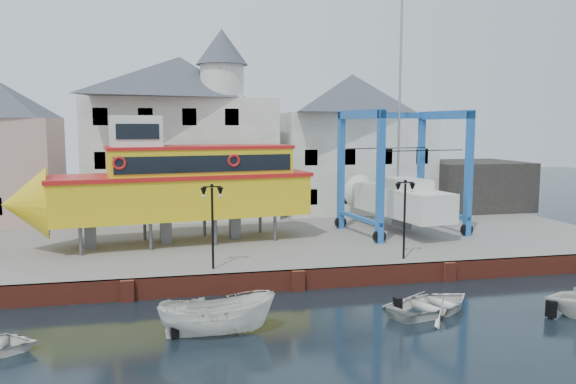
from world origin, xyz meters
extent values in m
plane|color=black|center=(0.00, 0.00, 0.00)|extent=(140.00, 140.00, 0.00)
cube|color=slate|center=(0.00, 11.00, 0.50)|extent=(44.00, 22.00, 1.00)
cube|color=maroon|center=(0.00, 0.12, 0.50)|extent=(44.00, 0.25, 1.00)
cube|color=maroon|center=(-8.00, -0.05, 0.50)|extent=(0.60, 0.36, 1.00)
cube|color=maroon|center=(0.00, -0.05, 0.50)|extent=(0.60, 0.36, 1.00)
cube|color=maroon|center=(8.00, -0.05, 0.50)|extent=(0.60, 0.36, 1.00)
cube|color=#B9B9B5|center=(-5.00, 18.50, 5.50)|extent=(14.00, 8.00, 9.00)
pyramid|color=#3A3F4A|center=(-5.00, 18.50, 11.60)|extent=(14.00, 8.00, 3.20)
cube|color=black|center=(-10.50, 14.54, 2.60)|extent=(1.00, 0.08, 1.20)
cube|color=black|center=(-7.50, 14.54, 2.60)|extent=(1.00, 0.08, 1.20)
cube|color=black|center=(-4.50, 14.54, 2.60)|extent=(1.00, 0.08, 1.20)
cube|color=black|center=(-1.50, 14.54, 2.60)|extent=(1.00, 0.08, 1.20)
cube|color=black|center=(-10.50, 14.54, 5.60)|extent=(1.00, 0.08, 1.20)
cube|color=black|center=(-7.50, 14.54, 5.60)|extent=(1.00, 0.08, 1.20)
cube|color=black|center=(-4.50, 14.54, 5.60)|extent=(1.00, 0.08, 1.20)
cube|color=black|center=(-1.50, 14.54, 5.60)|extent=(1.00, 0.08, 1.20)
cube|color=black|center=(-10.50, 14.54, 8.60)|extent=(1.00, 0.08, 1.20)
cube|color=black|center=(-7.50, 14.54, 8.60)|extent=(1.00, 0.08, 1.20)
cube|color=black|center=(-4.50, 14.54, 8.60)|extent=(1.00, 0.08, 1.20)
cube|color=black|center=(-1.50, 14.54, 8.60)|extent=(1.00, 0.08, 1.20)
cylinder|color=#B9B9B5|center=(-2.00, 16.10, 11.20)|extent=(3.20, 3.20, 2.40)
cone|color=#3A3F4A|center=(-2.00, 16.10, 13.70)|extent=(3.80, 3.80, 2.60)
cube|color=#B9B9B5|center=(9.00, 19.00, 5.00)|extent=(12.00, 8.00, 8.00)
pyramid|color=#3A3F4A|center=(9.00, 19.00, 10.60)|extent=(12.00, 8.00, 3.20)
cube|color=black|center=(4.50, 15.04, 2.60)|extent=(1.00, 0.08, 1.20)
cube|color=black|center=(7.50, 15.04, 2.60)|extent=(1.00, 0.08, 1.20)
cube|color=black|center=(10.50, 15.04, 2.60)|extent=(1.00, 0.08, 1.20)
cube|color=black|center=(13.50, 15.04, 2.60)|extent=(1.00, 0.08, 1.20)
cube|color=black|center=(4.50, 15.04, 5.60)|extent=(1.00, 0.08, 1.20)
cube|color=black|center=(7.50, 15.04, 5.60)|extent=(1.00, 0.08, 1.20)
cube|color=black|center=(10.50, 15.04, 5.60)|extent=(1.00, 0.08, 1.20)
cube|color=black|center=(13.50, 15.04, 5.60)|extent=(1.00, 0.08, 1.20)
cube|color=black|center=(19.00, 17.00, 3.00)|extent=(8.00, 7.00, 4.00)
cylinder|color=black|center=(-4.00, 1.20, 3.00)|extent=(0.12, 0.12, 4.00)
cube|color=black|center=(-4.00, 1.20, 5.05)|extent=(0.90, 0.06, 0.06)
sphere|color=black|center=(-4.00, 1.20, 5.12)|extent=(0.16, 0.16, 0.16)
cone|color=black|center=(-4.40, 1.20, 4.78)|extent=(0.32, 0.32, 0.45)
sphere|color=silver|center=(-4.40, 1.20, 4.60)|extent=(0.18, 0.18, 0.18)
cone|color=black|center=(-3.60, 1.20, 4.78)|extent=(0.32, 0.32, 0.45)
sphere|color=silver|center=(-3.60, 1.20, 4.60)|extent=(0.18, 0.18, 0.18)
cylinder|color=black|center=(6.00, 1.20, 3.00)|extent=(0.12, 0.12, 4.00)
cube|color=black|center=(6.00, 1.20, 5.05)|extent=(0.90, 0.06, 0.06)
sphere|color=black|center=(6.00, 1.20, 5.12)|extent=(0.16, 0.16, 0.16)
cone|color=black|center=(5.60, 1.20, 4.78)|extent=(0.32, 0.32, 0.45)
sphere|color=silver|center=(5.60, 1.20, 4.60)|extent=(0.18, 0.18, 0.18)
cone|color=black|center=(6.40, 1.20, 4.78)|extent=(0.32, 0.32, 0.45)
sphere|color=silver|center=(6.40, 1.20, 4.60)|extent=(0.18, 0.18, 0.18)
cylinder|color=#59595E|center=(-10.77, 5.57, 1.79)|extent=(0.23, 0.23, 1.59)
cylinder|color=#59595E|center=(-11.21, 8.50, 1.79)|extent=(0.23, 0.23, 1.59)
cylinder|color=#59595E|center=(-7.10, 6.12, 1.79)|extent=(0.23, 0.23, 1.59)
cylinder|color=#59595E|center=(-7.54, 9.05, 1.79)|extent=(0.23, 0.23, 1.59)
cylinder|color=#59595E|center=(-3.43, 6.66, 1.79)|extent=(0.23, 0.23, 1.59)
cylinder|color=#59595E|center=(-3.87, 9.60, 1.79)|extent=(0.23, 0.23, 1.59)
cylinder|color=#59595E|center=(0.24, 7.21, 1.79)|extent=(0.23, 0.23, 1.59)
cylinder|color=#59595E|center=(-0.20, 10.15, 1.79)|extent=(0.23, 0.23, 1.59)
cube|color=#59595E|center=(-10.46, 7.11, 1.79)|extent=(0.71, 0.62, 1.59)
cube|color=#59595E|center=(-6.27, 7.74, 1.79)|extent=(0.71, 0.62, 1.59)
cube|color=#59595E|center=(-2.08, 8.37, 1.79)|extent=(0.71, 0.62, 1.59)
cube|color=yellow|center=(-5.22, 7.90, 3.76)|extent=(15.27, 6.18, 2.33)
cone|color=yellow|center=(-13.71, 6.63, 3.76)|extent=(2.90, 4.33, 4.03)
cube|color=red|center=(-5.22, 7.90, 5.03)|extent=(15.61, 6.39, 0.23)
cube|color=yellow|center=(-4.18, 8.05, 5.77)|extent=(11.01, 5.13, 1.70)
cube|color=black|center=(-3.90, 6.24, 5.82)|extent=(10.07, 1.56, 0.95)
cube|color=black|center=(-4.45, 9.86, 5.82)|extent=(10.07, 1.56, 0.95)
cube|color=red|center=(-4.18, 8.05, 6.71)|extent=(11.24, 5.27, 0.19)
cube|color=silver|center=(-7.84, 7.50, 7.58)|extent=(3.13, 3.13, 1.93)
cube|color=black|center=(-7.64, 6.11, 7.66)|extent=(2.30, 0.40, 0.85)
torus|color=red|center=(-8.61, 5.49, 5.98)|extent=(0.76, 0.26, 0.74)
torus|color=red|center=(-2.33, 6.43, 5.98)|extent=(0.76, 0.26, 0.74)
cube|color=blue|center=(6.19, 5.20, 4.94)|extent=(0.45, 0.45, 7.88)
cylinder|color=black|center=(6.19, 5.20, 1.39)|extent=(0.82, 0.40, 0.79)
cube|color=blue|center=(5.39, 10.37, 4.94)|extent=(0.45, 0.45, 7.88)
cylinder|color=black|center=(5.39, 10.37, 1.39)|extent=(0.82, 0.40, 0.79)
cube|color=blue|center=(12.48, 6.17, 4.94)|extent=(0.45, 0.45, 7.88)
cylinder|color=black|center=(12.48, 6.17, 1.39)|extent=(0.82, 0.40, 0.79)
cube|color=blue|center=(11.68, 11.35, 4.94)|extent=(0.45, 0.45, 7.88)
cylinder|color=black|center=(11.68, 11.35, 1.39)|extent=(0.82, 0.40, 0.79)
cube|color=blue|center=(5.79, 7.78, 8.68)|extent=(1.25, 5.62, 0.55)
cube|color=blue|center=(5.79, 7.78, 2.13)|extent=(1.14, 5.61, 0.24)
cube|color=blue|center=(12.08, 8.76, 8.68)|extent=(1.25, 5.62, 0.55)
cube|color=blue|center=(12.08, 8.76, 2.13)|extent=(1.14, 5.61, 0.24)
cube|color=blue|center=(8.53, 10.86, 8.68)|extent=(6.74, 1.43, 0.39)
cube|color=silver|center=(8.94, 8.27, 3.03)|extent=(3.85, 8.74, 1.80)
cone|color=silver|center=(8.17, 13.22, 3.03)|extent=(2.84, 2.18, 2.59)
cube|color=#59595E|center=(8.94, 8.27, 1.73)|extent=(0.58, 2.04, 0.79)
cube|color=silver|center=(9.02, 7.71, 4.27)|extent=(2.30, 3.61, 0.68)
cylinder|color=#99999E|center=(8.85, 8.83, 10.12)|extent=(0.18, 0.18, 12.38)
cube|color=black|center=(9.25, 6.27, 6.45)|extent=(6.10, 1.06, 0.05)
cube|color=black|center=(8.63, 10.27, 6.45)|extent=(6.10, 1.06, 0.05)
imported|color=silver|center=(-4.34, -5.05, 0.00)|extent=(4.50, 1.70, 1.73)
imported|color=silver|center=(4.94, -4.32, 0.00)|extent=(5.27, 4.59, 0.91)
camera|label=1|loc=(-6.03, -25.86, 7.97)|focal=35.00mm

